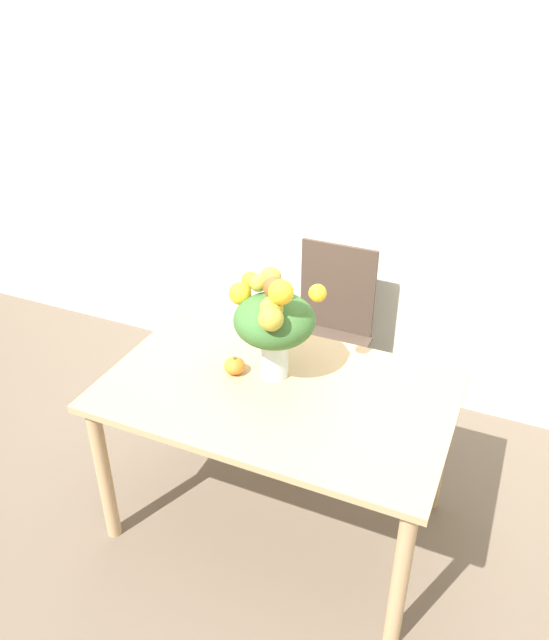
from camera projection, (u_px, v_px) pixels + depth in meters
name	position (u px, v px, depth m)	size (l,w,h in m)	color
ground_plane	(277.00, 517.00, 2.81)	(12.00, 12.00, 0.00)	brown
wall_back	(373.00, 153.00, 3.04)	(8.00, 0.06, 2.70)	silver
dining_table	(277.00, 408.00, 2.49)	(1.36, 0.85, 0.73)	tan
flower_vase	(273.00, 320.00, 2.39)	(0.40, 0.38, 0.47)	silver
pumpkin	(235.00, 366.00, 2.51)	(0.09, 0.09, 0.08)	orange
dining_chair_near_window	(327.00, 335.00, 3.23)	(0.42, 0.42, 0.94)	#47382D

